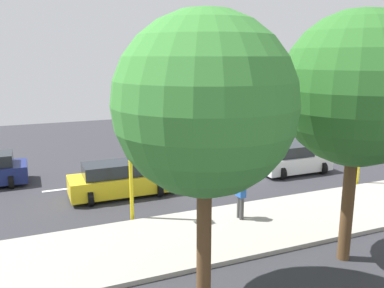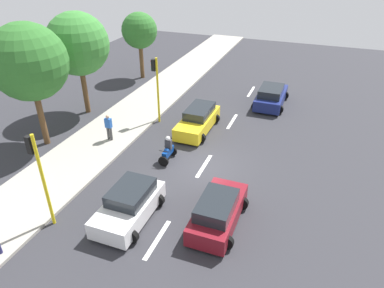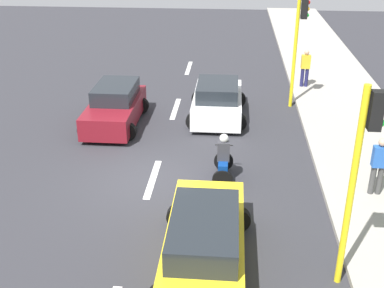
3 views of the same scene
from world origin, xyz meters
name	(u,v)px [view 1 (image 1 of 3)]	position (x,y,z in m)	size (l,w,h in m)	color
ground_plane	(189,175)	(0.00, 0.00, -0.05)	(40.00, 60.00, 0.10)	#2D2D33
sidewalk	(261,224)	(7.00, 0.00, 0.07)	(4.00, 60.00, 0.15)	#9E998E
lane_stripe_north	(69,189)	(0.00, -6.00, 0.01)	(0.20, 2.40, 0.01)	white
lane_stripe_mid	(189,174)	(0.00, 0.00, 0.01)	(0.20, 2.40, 0.01)	white
lane_stripe_south	(285,163)	(0.00, 6.00, 0.01)	(0.20, 2.40, 0.01)	white
lane_stripe_far_south	(364,153)	(0.00, 12.00, 0.01)	(0.20, 2.40, 0.01)	white
car_yellow_cab	(120,180)	(1.82, -4.01, 0.71)	(2.13, 4.49, 1.52)	yellow
car_maroon	(240,146)	(-2.07, 4.17, 0.71)	(2.13, 3.98, 1.52)	maroon
car_white	(292,159)	(1.75, 5.15, 0.71)	(2.26, 3.84, 1.52)	white
motorcycle	(209,173)	(2.12, 0.16, 0.64)	(0.60, 1.30, 1.53)	black
pedestrian_by_tree	(241,195)	(6.39, -0.54, 1.06)	(0.40, 0.24, 1.69)	#3F3F3F
traffic_light_corner	(130,145)	(4.85, -4.20, 2.93)	(0.49, 0.24, 4.50)	yellow
traffic_light_midblock	(364,125)	(4.85, 6.72, 2.93)	(0.49, 0.24, 4.50)	yellow
street_tree_south	(205,105)	(10.34, -3.80, 4.94)	(4.21, 4.21, 7.07)	brown
street_tree_north	(358,90)	(9.98, 1.02, 5.12)	(4.33, 4.33, 7.30)	brown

